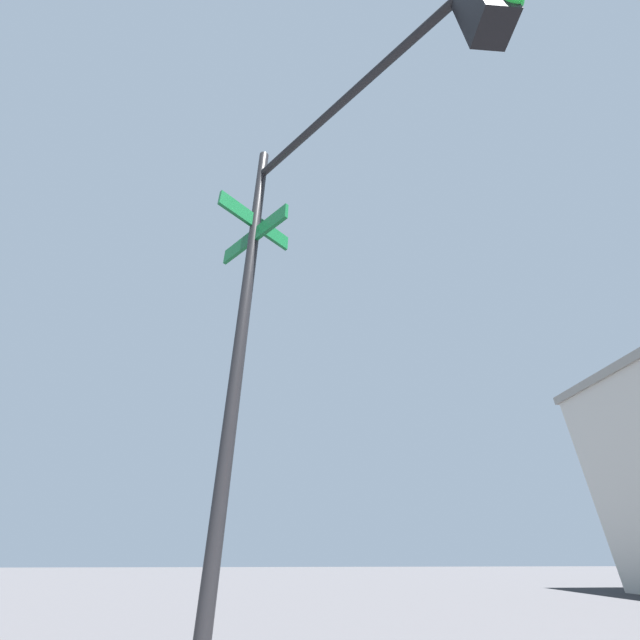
{
  "coord_description": "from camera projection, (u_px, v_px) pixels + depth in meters",
  "views": [
    {
      "loc": [
        -3.98,
        -6.73,
        1.49
      ],
      "look_at": [
        -7.11,
        -6.52,
        3.44
      ],
      "focal_mm": 21.08,
      "sensor_mm": 36.0,
      "label": 1
    }
  ],
  "objects": [
    {
      "name": "traffic_signal_near",
      "position": [
        338.0,
        191.0,
        3.42
      ],
      "size": [
        2.65,
        2.52,
        6.06
      ],
      "color": "black",
      "rests_on": "ground_plane"
    }
  ]
}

